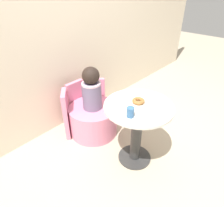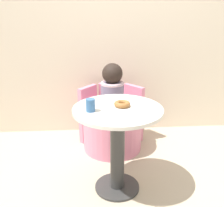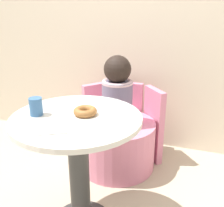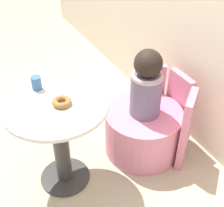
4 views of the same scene
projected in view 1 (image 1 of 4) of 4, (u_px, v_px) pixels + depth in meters
name	position (u px, v px, depth m)	size (l,w,h in m)	color
ground_plane	(140.00, 154.00, 2.23)	(12.00, 12.00, 0.00)	#B7A88E
back_wall	(65.00, 27.00, 2.23)	(6.00, 0.06, 2.40)	beige
round_table	(137.00, 123.00, 1.93)	(0.65, 0.65, 0.68)	#333333
tub_chair	(93.00, 120.00, 2.46)	(0.58, 0.58, 0.37)	pink
booth_backrest	(80.00, 105.00, 2.54)	(0.68, 0.25, 0.59)	pink
child_figure	(92.00, 89.00, 2.23)	(0.22, 0.22, 0.51)	slate
donut	(138.00, 101.00, 1.85)	(0.12, 0.12, 0.04)	#9E6633
cup	(130.00, 112.00, 1.65)	(0.06, 0.06, 0.09)	#386699
paper_napkin	(152.00, 114.00, 1.71)	(0.17, 0.17, 0.01)	white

